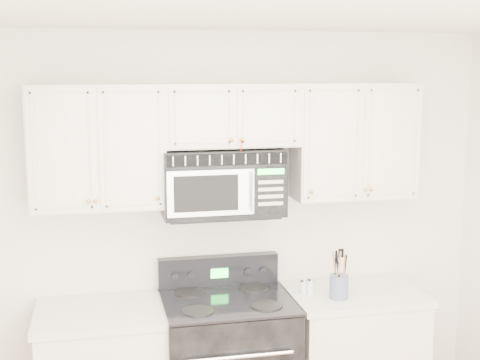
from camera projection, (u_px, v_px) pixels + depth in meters
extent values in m
cube|color=white|center=(313.00, 6.00, 2.55)|extent=(3.50, 3.50, 0.01)
cube|color=#F9EAC9|center=(226.00, 229.00, 4.46)|extent=(3.50, 0.01, 2.60)
cube|color=#EBE7CA|center=(107.00, 312.00, 4.05)|extent=(0.86, 0.65, 0.04)
cube|color=silver|center=(352.00, 359.00, 4.47)|extent=(0.82, 0.63, 0.88)
cube|color=#EBE7CA|center=(354.00, 294.00, 4.39)|extent=(0.86, 0.65, 0.04)
cylinder|color=white|center=(240.00, 357.00, 3.85)|extent=(0.63, 0.02, 0.02)
cube|color=black|center=(227.00, 301.00, 4.17)|extent=(0.80, 0.69, 0.02)
cube|color=black|center=(218.00, 271.00, 4.45)|extent=(0.80, 0.08, 0.21)
cube|color=#22F93B|center=(219.00, 273.00, 4.41)|extent=(0.12, 0.00, 0.06)
cube|color=silver|center=(97.00, 147.00, 4.02)|extent=(0.80, 0.33, 0.75)
cube|color=silver|center=(353.00, 140.00, 4.37)|extent=(0.80, 0.33, 0.75)
cube|color=silver|center=(230.00, 115.00, 4.17)|extent=(0.84, 0.33, 0.39)
sphere|color=gold|center=(96.00, 201.00, 3.89)|extent=(0.03, 0.03, 0.03)
sphere|color=gold|center=(158.00, 198.00, 3.96)|extent=(0.03, 0.03, 0.03)
sphere|color=gold|center=(312.00, 192.00, 4.17)|extent=(0.03, 0.03, 0.03)
sphere|color=gold|center=(366.00, 190.00, 4.24)|extent=(0.03, 0.03, 0.03)
sphere|color=gold|center=(232.00, 140.00, 4.00)|extent=(0.03, 0.03, 0.03)
sphere|color=gold|center=(241.00, 139.00, 4.01)|extent=(0.03, 0.03, 0.03)
cylinder|color=red|center=(241.00, 149.00, 4.02)|extent=(0.01, 0.00, 0.12)
sphere|color=gold|center=(241.00, 159.00, 4.03)|extent=(0.04, 0.04, 0.04)
cube|color=black|center=(222.00, 181.00, 4.20)|extent=(0.76, 0.38, 0.42)
cube|color=beige|center=(228.00, 159.00, 4.00)|extent=(0.74, 0.01, 0.07)
cube|color=silver|center=(211.00, 193.00, 4.00)|extent=(0.53, 0.01, 0.28)
cube|color=black|center=(206.00, 193.00, 3.99)|extent=(0.39, 0.01, 0.22)
cube|color=black|center=(271.00, 191.00, 4.08)|extent=(0.21, 0.01, 0.28)
cube|color=#22F93B|center=(271.00, 172.00, 4.05)|extent=(0.17, 0.00, 0.03)
cylinder|color=white|center=(253.00, 193.00, 4.02)|extent=(0.02, 0.02, 0.24)
cylinder|color=slate|center=(339.00, 287.00, 4.23)|extent=(0.12, 0.12, 0.15)
cylinder|color=#9C643D|center=(344.00, 275.00, 4.22)|extent=(0.01, 0.01, 0.26)
cylinder|color=black|center=(335.00, 273.00, 4.24)|extent=(0.01, 0.01, 0.28)
cylinder|color=#9C643D|center=(339.00, 274.00, 4.18)|extent=(0.01, 0.01, 0.30)
cylinder|color=black|center=(344.00, 275.00, 4.23)|extent=(0.01, 0.01, 0.26)
cylinder|color=#9C643D|center=(335.00, 273.00, 4.24)|extent=(0.01, 0.01, 0.28)
cylinder|color=black|center=(339.00, 274.00, 4.18)|extent=(0.01, 0.01, 0.30)
cylinder|color=silver|center=(303.00, 288.00, 4.31)|extent=(0.04, 0.04, 0.09)
cylinder|color=white|center=(304.00, 280.00, 4.30)|extent=(0.04, 0.04, 0.02)
cylinder|color=silver|center=(310.00, 287.00, 4.31)|extent=(0.04, 0.04, 0.09)
cylinder|color=white|center=(311.00, 279.00, 4.30)|extent=(0.05, 0.05, 0.02)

